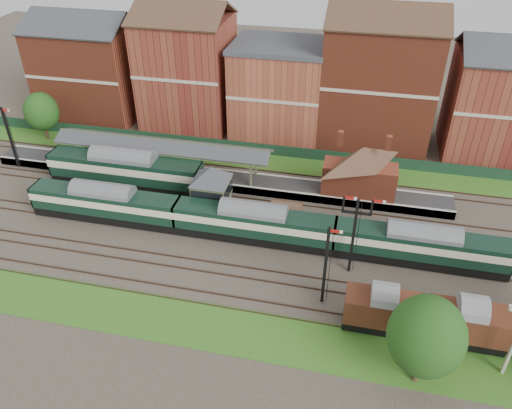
% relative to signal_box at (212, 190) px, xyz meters
% --- Properties ---
extents(ground, '(160.00, 160.00, 0.00)m').
position_rel_signal_box_xyz_m(ground, '(3.00, -3.25, -3.19)').
color(ground, '#473D33').
rests_on(ground, ground).
extents(grass_back, '(90.00, 4.50, 0.06)m').
position_rel_signal_box_xyz_m(grass_back, '(3.00, 12.75, -3.16)').
color(grass_back, '#2D6619').
rests_on(grass_back, ground).
extents(grass_front, '(90.00, 5.00, 0.06)m').
position_rel_signal_box_xyz_m(grass_front, '(3.00, -15.25, -3.16)').
color(grass_front, '#2D6619').
rests_on(grass_front, ground).
extents(fence, '(90.00, 0.12, 1.50)m').
position_rel_signal_box_xyz_m(fence, '(3.00, 14.75, -2.44)').
color(fence, '#193823').
rests_on(fence, ground).
extents(platform, '(55.00, 3.40, 1.00)m').
position_rel_signal_box_xyz_m(platform, '(-2.00, 6.50, -2.69)').
color(platform, '#2D2D2D').
rests_on(platform, ground).
extents(signal_box, '(5.40, 5.40, 6.00)m').
position_rel_signal_box_xyz_m(signal_box, '(0.00, 0.00, 0.00)').
color(signal_box, '#5E7251').
rests_on(signal_box, ground).
extents(brick_hut, '(3.20, 2.64, 2.94)m').
position_rel_signal_box_xyz_m(brick_hut, '(8.00, 0.00, -2.00)').
color(brick_hut, maroon).
rests_on(brick_hut, ground).
extents(station_building, '(8.10, 8.10, 5.90)m').
position_rel_signal_box_xyz_m(station_building, '(15.00, 6.50, 0.76)').
color(station_building, '#953E25').
rests_on(station_building, platform).
extents(canopy, '(26.00, 3.89, 4.08)m').
position_rel_signal_box_xyz_m(canopy, '(-8.00, 6.50, 1.39)').
color(canopy, '#4E5635').
rests_on(canopy, platform).
extents(semaphore_bracket, '(3.60, 0.25, 8.18)m').
position_rel_signal_box_xyz_m(semaphore_bracket, '(15.04, -5.75, 1.44)').
color(semaphore_bracket, black).
rests_on(semaphore_bracket, ground).
extents(semaphore_platform_end, '(1.23, 0.25, 8.00)m').
position_rel_signal_box_xyz_m(semaphore_platform_end, '(-26.98, 4.75, 0.96)').
color(semaphore_platform_end, black).
rests_on(semaphore_platform_end, ground).
extents(semaphore_siding, '(1.23, 0.25, 8.00)m').
position_rel_signal_box_xyz_m(semaphore_siding, '(13.02, -10.25, 0.96)').
color(semaphore_siding, black).
rests_on(semaphore_siding, ground).
extents(town_backdrop, '(69.00, 10.00, 16.00)m').
position_rel_signal_box_xyz_m(town_backdrop, '(2.82, 21.75, 3.81)').
color(town_backdrop, '#953E25').
rests_on(town_backdrop, ground).
extents(dmu_train, '(48.06, 2.53, 3.69)m').
position_rel_signal_box_xyz_m(dmu_train, '(5.28, -3.25, -1.01)').
color(dmu_train, black).
rests_on(dmu_train, ground).
extents(platform_railcar, '(18.17, 2.86, 4.18)m').
position_rel_signal_box_xyz_m(platform_railcar, '(-11.42, 3.25, -0.75)').
color(platform_railcar, black).
rests_on(platform_railcar, ground).
extents(goods_van_a, '(5.90, 2.56, 3.58)m').
position_rel_signal_box_xyz_m(goods_van_a, '(17.87, -12.25, -1.15)').
color(goods_van_a, black).
rests_on(goods_van_a, ground).
extents(goods_van_b, '(5.98, 2.59, 3.63)m').
position_rel_signal_box_xyz_m(goods_van_b, '(24.41, -12.25, -1.13)').
color(goods_van_b, black).
rests_on(goods_van_b, ground).
extents(tree_far, '(5.37, 5.37, 7.83)m').
position_rel_signal_box_xyz_m(tree_far, '(20.57, -16.82, 1.54)').
color(tree_far, '#382619').
rests_on(tree_far, ground).
extents(tree_back, '(4.56, 4.56, 6.66)m').
position_rel_signal_box_xyz_m(tree_back, '(-27.72, 12.56, 0.84)').
color(tree_back, '#382619').
rests_on(tree_back, ground).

